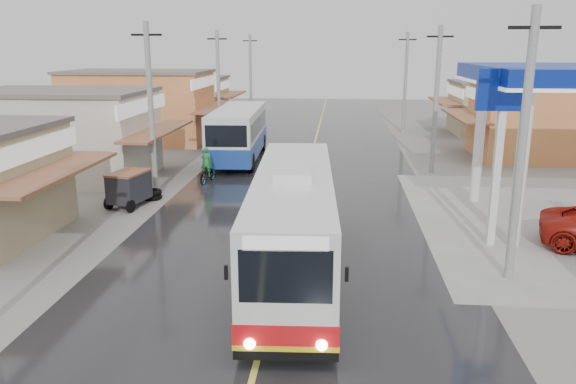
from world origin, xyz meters
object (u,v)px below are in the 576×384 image
object	(u,v)px
tricycle_near	(129,187)
tyre_stack	(152,194)
cyclist	(208,171)
coach_bus	(293,223)
second_bus	(238,133)

from	to	relation	value
tricycle_near	tyre_stack	bearing A→B (deg)	76.62
cyclist	tyre_stack	world-z (taller)	cyclist
coach_bus	tyre_stack	bearing A→B (deg)	128.64
cyclist	tyre_stack	xyz separation A→B (m)	(-1.81, -3.50, -0.39)
second_bus	tyre_stack	distance (m)	9.89
tricycle_near	tyre_stack	distance (m)	1.56
coach_bus	cyclist	size ratio (longest dim) A/B	5.90
second_bus	tyre_stack	size ratio (longest dim) A/B	10.82
cyclist	tricycle_near	world-z (taller)	cyclist
coach_bus	cyclist	distance (m)	12.93
cyclist	coach_bus	bearing A→B (deg)	-54.74
second_bus	cyclist	bearing A→B (deg)	-97.89
coach_bus	tricycle_near	xyz separation A→B (m)	(-7.84, 6.90, -0.77)
second_bus	tricycle_near	xyz separation A→B (m)	(-3.01, -10.76, -0.82)
second_bus	tricycle_near	size ratio (longest dim) A/B	4.26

